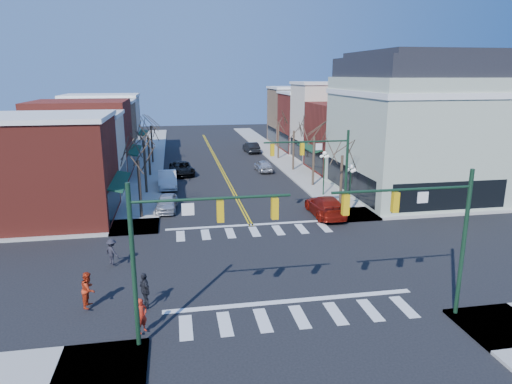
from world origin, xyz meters
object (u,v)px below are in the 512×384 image
lamppost_midblock (324,166)px  pedestrian_dark_b (112,252)px  car_left_far (182,168)px  pedestrian_dark_a (145,290)px  car_left_near (167,203)px  pedestrian_red_b (89,289)px  car_right_far (251,147)px  car_left_mid (167,180)px  car_right_mid (263,166)px  car_right_near (325,206)px  victorian_corner (412,125)px  pedestrian_red_a (142,316)px  lamppost_corner (350,181)px

lamppost_midblock → pedestrian_dark_b: bearing=-142.7°
car_left_far → pedestrian_dark_a: bearing=-101.3°
car_left_near → pedestrian_red_b: (-3.60, -16.42, 0.34)m
car_right_far → pedestrian_red_b: pedestrian_red_b is taller
car_left_near → car_left_mid: bearing=95.0°
car_left_mid → pedestrian_red_b: (-3.60, -24.62, 0.19)m
car_right_mid → car_right_far: (0.86, 13.66, 0.07)m
car_right_near → victorian_corner: bearing=-150.7°
lamppost_midblock → car_right_near: size_ratio=0.76×
pedestrian_dark_b → pedestrian_dark_a: bearing=157.3°
car_left_mid → pedestrian_red_b: pedestrian_red_b is taller
lamppost_midblock → pedestrian_red_a: size_ratio=2.70×
car_right_mid → car_left_near: bearing=49.6°
car_right_near → pedestrian_dark_a: pedestrian_dark_a is taller
car_right_near → car_right_far: car_right_near is taller
car_left_near → pedestrian_red_a: 19.29m
car_left_near → pedestrian_dark_a: bearing=-88.0°
car_right_far → car_right_near: bearing=86.8°
car_right_mid → car_right_near: bearing=92.4°
car_left_near → car_left_mid: 8.21m
victorian_corner → pedestrian_red_a: 32.22m
car_left_mid → car_right_near: 17.53m
victorian_corner → car_right_mid: (-11.70, 12.73, -5.95)m
car_left_mid → car_right_far: 23.25m
car_left_mid → lamppost_corner: bearing=-42.2°
pedestrian_red_a → pedestrian_dark_b: pedestrian_red_a is taller
victorian_corner → car_left_far: victorian_corner is taller
lamppost_midblock → pedestrian_red_a: bearing=-125.8°
lamppost_midblock → car_right_near: 6.58m
car_right_far → pedestrian_red_b: bearing=66.1°
pedestrian_red_a → car_right_mid: bearing=23.5°
lamppost_corner → car_right_far: lamppost_corner is taller
lamppost_corner → pedestrian_red_a: lamppost_corner is taller
lamppost_midblock → car_right_near: bearing=-106.8°
car_left_far → pedestrian_dark_b: size_ratio=3.29×
car_left_near → car_right_mid: size_ratio=1.01×
pedestrian_dark_a → pedestrian_red_b: bearing=-125.3°
lamppost_corner → car_right_near: size_ratio=0.76×
pedestrian_dark_a → car_left_near: bearing=151.9°
car_left_near → pedestrian_dark_a: 16.93m
car_right_mid → pedestrian_dark_b: pedestrian_dark_b is taller
lamppost_midblock → car_right_mid: 12.89m
car_right_far → pedestrian_dark_b: size_ratio=2.94×
car_right_near → car_right_mid: (-1.60, 18.19, -0.12)m
car_right_mid → pedestrian_dark_b: 29.43m
victorian_corner → car_left_mid: victorian_corner is taller
car_left_far → pedestrian_red_a: size_ratio=3.28×
lamppost_corner → pedestrian_dark_b: bearing=-158.5°
pedestrian_red_a → pedestrian_dark_b: (-2.22, 7.97, -0.00)m
car_right_far → lamppost_midblock: bearing=91.1°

